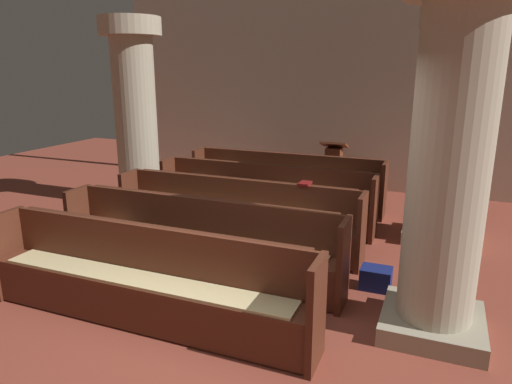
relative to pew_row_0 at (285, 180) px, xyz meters
name	(u,v)px	position (x,y,z in m)	size (l,w,h in m)	color
ground_plane	(214,342)	(0.75, -4.20, -0.49)	(19.20, 19.20, 0.00)	brown
back_wall	(354,75)	(0.75, 1.88, 1.76)	(10.00, 0.16, 4.50)	beige
pew_row_0	(285,180)	(0.00, 0.00, 0.00)	(3.41, 0.47, 0.93)	#562819
pew_row_1	(264,194)	(0.00, -1.04, 0.00)	(3.41, 0.46, 0.93)	#562819
pew_row_2	(235,213)	(0.00, -2.08, 0.00)	(3.41, 0.46, 0.93)	#562819
pew_row_3	(197,239)	(0.00, -3.12, 0.00)	(3.41, 0.47, 0.93)	#562819
pew_row_4	(143,276)	(0.00, -4.16, 0.00)	(3.41, 0.46, 0.93)	#562819
pillar_aisle_side	(451,122)	(2.55, -0.64, 1.17)	(1.04, 1.04, 3.20)	#9F967E
pillar_far_side	(135,110)	(-2.50, -0.74, 1.17)	(1.04, 1.04, 3.20)	#9F967E
pillar_aisle_rear	(451,155)	(2.55, -3.29, 1.17)	(0.97, 0.97, 3.20)	#9F967E
lectern	(333,174)	(0.64, 0.91, -0.04)	(0.48, 0.45, 1.08)	#562B1A
hymn_book	(305,183)	(0.90, -1.89, 0.45)	(0.14, 0.21, 0.03)	maroon
kneeler_box_navy	(376,278)	(1.94, -2.59, -0.37)	(0.33, 0.26, 0.24)	navy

